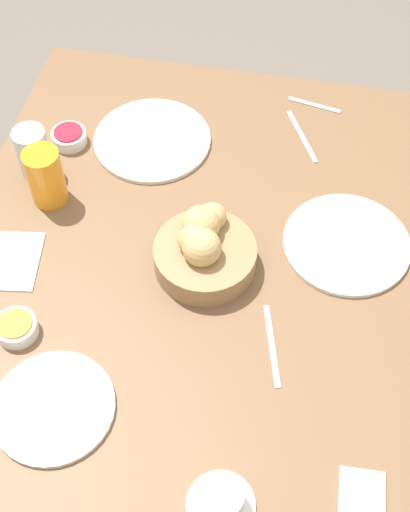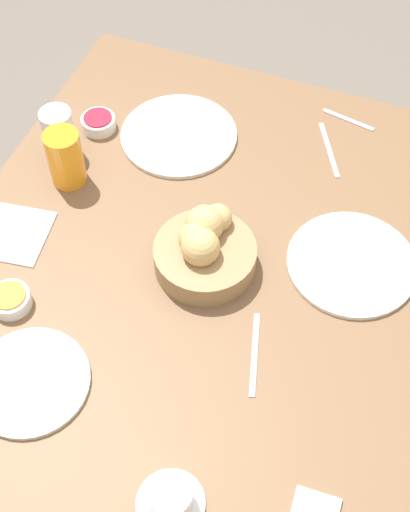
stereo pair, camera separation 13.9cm
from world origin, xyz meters
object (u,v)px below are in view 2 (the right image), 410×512
(coffee_cup, at_px, (170,499))
(knife_silver, at_px, (329,150))
(plate_near_right, at_px, (30,382))
(jam_bowl_berry, at_px, (98,123))
(bread_basket, at_px, (204,248))
(jam_bowl_honey, at_px, (10,300))
(plate_near_left, at_px, (179,135))
(napkin, at_px, (13,233))
(water_tumbler, at_px, (59,133))
(juice_glass, at_px, (65,158))
(plate_far_center, at_px, (352,263))
(fork_silver, at_px, (255,354))
(spoon_coffee, at_px, (348,120))

(coffee_cup, bearing_deg, knife_silver, 177.97)
(plate_near_right, bearing_deg, jam_bowl_berry, -164.84)
(bread_basket, distance_m, jam_bowl_honey, 0.38)
(bread_basket, relative_size, coffee_cup, 1.80)
(plate_near_left, height_order, napkin, plate_near_left)
(bread_basket, height_order, jam_bowl_honey, bread_basket)
(water_tumbler, distance_m, jam_bowl_berry, 0.11)
(juice_glass, xyz_separation_m, coffee_cup, (0.57, 0.47, -0.04))
(plate_near_left, relative_size, coffee_cup, 2.37)
(plate_far_center, bearing_deg, water_tumbler, -96.22)
(plate_near_right, relative_size, juice_glass, 1.65)
(bread_basket, bearing_deg, plate_near_left, -149.58)
(napkin, bearing_deg, fork_silver, 81.18)
(fork_silver, bearing_deg, napkin, -98.82)
(fork_silver, height_order, napkin, napkin)
(jam_bowl_berry, bearing_deg, plate_near_right, 15.16)
(plate_near_left, height_order, coffee_cup, coffee_cup)
(jam_bowl_berry, bearing_deg, plate_far_center, 74.95)
(water_tumbler, bearing_deg, plate_near_left, 121.17)
(water_tumbler, distance_m, fork_silver, 0.66)
(water_tumbler, xyz_separation_m, knife_silver, (-0.22, 0.56, -0.06))
(water_tumbler, height_order, jam_bowl_berry, water_tumbler)
(coffee_cup, xyz_separation_m, napkin, (-0.39, -0.51, -0.02))
(fork_silver, relative_size, spoon_coffee, 1.31)
(water_tumbler, bearing_deg, plate_near_right, 21.85)
(jam_bowl_honey, xyz_separation_m, spoon_coffee, (-0.73, 0.47, -0.01))
(plate_far_center, relative_size, coffee_cup, 2.31)
(plate_near_right, distance_m, jam_bowl_berry, 0.65)
(jam_bowl_berry, relative_size, jam_bowl_honey, 1.00)
(jam_bowl_honey, bearing_deg, plate_near_right, 40.53)
(plate_near_left, distance_m, juice_glass, 0.27)
(jam_bowl_berry, height_order, knife_silver, jam_bowl_berry)
(plate_far_center, xyz_separation_m, knife_silver, (-0.29, -0.12, -0.00))
(jam_bowl_honey, bearing_deg, plate_far_center, 118.95)
(plate_near_left, relative_size, plate_near_right, 1.24)
(juice_glass, height_order, coffee_cup, juice_glass)
(coffee_cup, bearing_deg, napkin, -127.19)
(fork_silver, bearing_deg, coffee_cup, -7.36)
(plate_near_left, height_order, knife_silver, plate_near_left)
(coffee_cup, relative_size, spoon_coffee, 0.87)
(knife_silver, bearing_deg, bread_basket, -21.13)
(spoon_coffee, distance_m, napkin, 0.80)
(fork_silver, bearing_deg, knife_silver, -179.07)
(napkin, bearing_deg, coffee_cup, 52.81)
(plate_near_left, distance_m, plate_far_center, 0.50)
(juice_glass, distance_m, jam_bowl_berry, 0.17)
(plate_near_left, relative_size, plate_far_center, 1.03)
(bread_basket, distance_m, spoon_coffee, 0.53)
(water_tumbler, relative_size, coffee_cup, 1.02)
(plate_near_right, height_order, water_tumbler, water_tumbler)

